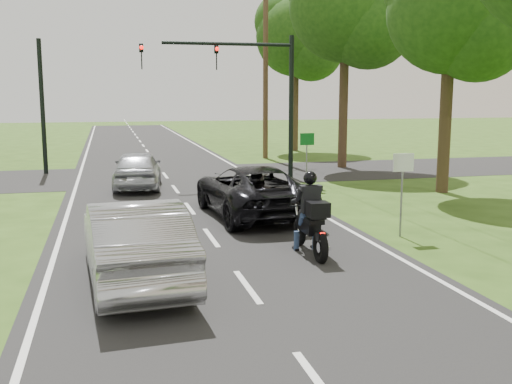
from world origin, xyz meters
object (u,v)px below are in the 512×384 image
at_px(silver_sedan, 135,242).
at_px(motorcycle_rider, 311,222).
at_px(utility_pole_far, 266,66).
at_px(sign_green, 307,147).
at_px(traffic_signal, 248,80).
at_px(sign_white, 403,174).
at_px(dark_suv, 252,191).
at_px(silver_suv, 138,169).

bearing_deg(silver_sedan, motorcycle_rider, -168.05).
bearing_deg(utility_pole_far, sign_green, -96.73).
distance_m(traffic_signal, utility_pole_far, 8.55).
bearing_deg(sign_white, dark_suv, 131.60).
height_order(utility_pole_far, sign_white, utility_pole_far).
height_order(silver_suv, sign_green, sign_green).
xyz_separation_m(silver_suv, utility_pole_far, (7.56, 9.41, 4.34)).
bearing_deg(utility_pole_far, motorcycle_rider, -102.03).
bearing_deg(dark_suv, traffic_signal, -106.01).
relative_size(sign_white, sign_green, 1.00).
xyz_separation_m(silver_sedan, traffic_signal, (5.36, 13.21, 3.33)).
bearing_deg(sign_green, utility_pole_far, 83.27).
bearing_deg(dark_suv, silver_sedan, 53.61).
xyz_separation_m(motorcycle_rider, silver_suv, (-3.28, 10.66, -0.01)).
distance_m(motorcycle_rider, traffic_signal, 12.61).
relative_size(utility_pole_far, sign_white, 4.71).
xyz_separation_m(motorcycle_rider, utility_pole_far, (4.28, 20.07, 4.33)).
bearing_deg(utility_pole_far, dark_suv, -106.31).
xyz_separation_m(traffic_signal, utility_pole_far, (2.86, 8.00, 0.95)).
xyz_separation_m(utility_pole_far, sign_white, (-1.50, -19.02, -3.49)).
height_order(motorcycle_rider, sign_green, sign_green).
relative_size(traffic_signal, sign_green, 3.00).
distance_m(traffic_signal, sign_white, 11.39).
distance_m(dark_suv, sign_white, 4.68).
bearing_deg(sign_white, sign_green, 88.57).
relative_size(dark_suv, utility_pole_far, 0.54).
bearing_deg(sign_green, silver_suv, 165.57).
height_order(dark_suv, silver_sedan, silver_sedan).
xyz_separation_m(motorcycle_rider, sign_white, (2.78, 1.05, 0.84)).
relative_size(silver_sedan, traffic_signal, 0.76).
bearing_deg(dark_suv, motorcycle_rider, 90.17).
relative_size(silver_suv, traffic_signal, 0.67).
bearing_deg(silver_suv, traffic_signal, -157.41).
relative_size(silver_sedan, sign_white, 2.28).
height_order(silver_sedan, silver_suv, silver_sedan).
xyz_separation_m(silver_sedan, utility_pole_far, (8.22, 21.21, 4.27)).
distance_m(silver_sedan, sign_white, 7.11).
xyz_separation_m(traffic_signal, sign_green, (1.56, -3.02, -2.54)).
distance_m(dark_suv, traffic_signal, 8.46).
bearing_deg(motorcycle_rider, sign_green, 72.95).
xyz_separation_m(dark_suv, silver_sedan, (-3.66, -5.64, 0.05)).
height_order(traffic_signal, sign_green, traffic_signal).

